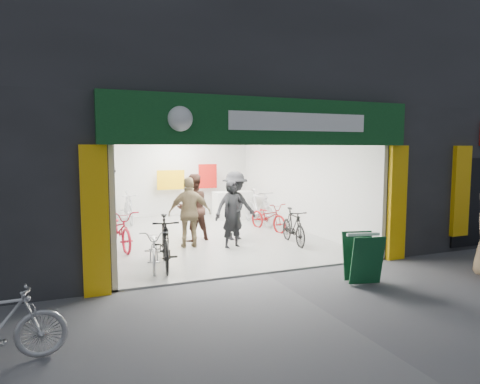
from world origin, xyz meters
TOP-DOWN VIEW (x-y plane):
  - ground at (0.00, 0.00)m, footprint 60.00×60.00m
  - building at (0.91, 4.99)m, footprint 17.00×10.27m
  - bike_left_front at (-2.01, 1.25)m, footprint 0.88×1.74m
  - bike_left_midfront at (-1.80, 1.18)m, footprint 0.82×1.93m
  - bike_left_midback at (-2.50, 3.28)m, footprint 0.97×2.01m
  - bike_left_back at (-1.80, 6.96)m, footprint 0.54×1.80m
  - bike_right_front at (1.80, 2.12)m, footprint 0.68×1.66m
  - bike_right_mid at (2.01, 4.06)m, footprint 0.92×1.77m
  - bike_right_back at (2.13, 5.03)m, footprint 0.74×2.03m
  - customer_a at (0.17, 2.32)m, footprint 0.73×0.58m
  - customer_b at (-0.55, 3.45)m, footprint 1.04×0.90m
  - customer_c at (0.57, 3.18)m, footprint 1.31×0.86m
  - customer_d at (-0.84, 2.71)m, footprint 1.13×0.62m
  - sandwich_board at (1.41, -1.23)m, footprint 0.73×0.74m

SIDE VIEW (x-z plane):
  - ground at x=0.00m, z-range 0.00..0.00m
  - bike_left_front at x=-2.01m, z-range 0.00..0.87m
  - bike_right_mid at x=2.01m, z-range 0.00..0.89m
  - bike_right_front at x=1.80m, z-range 0.00..0.97m
  - bike_left_midback at x=-2.50m, z-range 0.00..1.01m
  - sandwich_board at x=1.41m, z-range 0.05..0.98m
  - bike_left_back at x=-1.80m, z-range 0.00..1.07m
  - bike_left_midfront at x=-1.80m, z-range 0.00..1.13m
  - bike_right_back at x=2.13m, z-range 0.00..1.19m
  - customer_a at x=0.17m, z-range 0.00..1.73m
  - customer_d at x=-0.84m, z-range 0.00..1.82m
  - customer_b at x=-0.55m, z-range 0.00..1.85m
  - customer_c at x=0.57m, z-range 0.00..1.91m
  - building at x=0.91m, z-range 0.31..8.31m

